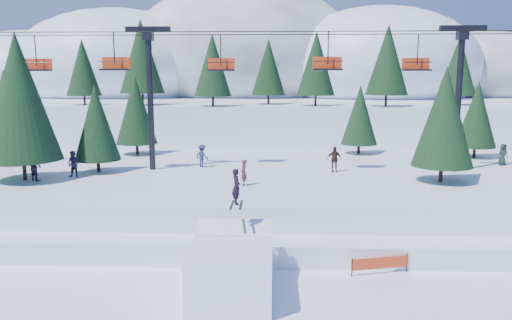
{
  "coord_description": "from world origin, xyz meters",
  "views": [
    {
      "loc": [
        -0.08,
        -18.01,
        9.11
      ],
      "look_at": [
        -0.92,
        6.0,
        5.2
      ],
      "focal_mm": 35.0,
      "sensor_mm": 36.0,
      "label": 1
    }
  ],
  "objects_px": {
    "banner_near": "(380,263)",
    "banner_far": "(499,253)",
    "chairlift": "(294,76)",
    "jump_kicker": "(232,268)"
  },
  "relations": [
    {
      "from": "banner_near",
      "to": "banner_far",
      "type": "distance_m",
      "value": 6.45
    },
    {
      "from": "chairlift",
      "to": "banner_far",
      "type": "xyz_separation_m",
      "value": [
        9.84,
        -11.89,
        -8.78
      ]
    },
    {
      "from": "jump_kicker",
      "to": "banner_far",
      "type": "height_order",
      "value": "jump_kicker"
    },
    {
      "from": "jump_kicker",
      "to": "banner_far",
      "type": "distance_m",
      "value": 13.7
    },
    {
      "from": "chairlift",
      "to": "banner_near",
      "type": "distance_m",
      "value": 16.48
    },
    {
      "from": "jump_kicker",
      "to": "banner_near",
      "type": "height_order",
      "value": "jump_kicker"
    },
    {
      "from": "chairlift",
      "to": "banner_near",
      "type": "height_order",
      "value": "chairlift"
    },
    {
      "from": "jump_kicker",
      "to": "chairlift",
      "type": "height_order",
      "value": "chairlift"
    },
    {
      "from": "jump_kicker",
      "to": "banner_far",
      "type": "xyz_separation_m",
      "value": [
        13.01,
        4.23,
        -0.71
      ]
    },
    {
      "from": "banner_near",
      "to": "banner_far",
      "type": "bearing_deg",
      "value": 14.23
    }
  ]
}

